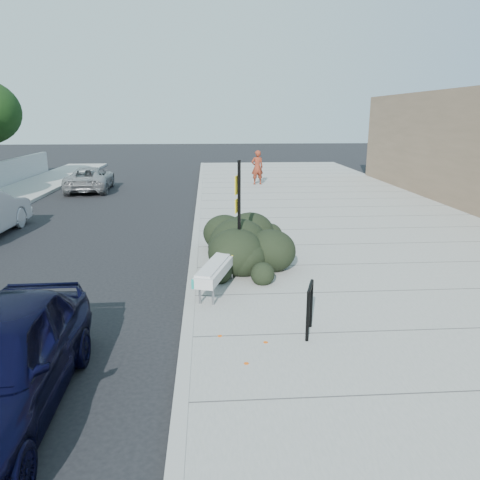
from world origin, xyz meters
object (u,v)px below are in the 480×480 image
object	(u,v)px
bike_rack	(310,304)
pedestrian	(257,167)
suv_silver	(90,179)
sign_post	(239,211)
bench	(217,269)

from	to	relation	value
bike_rack	pedestrian	xyz separation A→B (m)	(1.05, 19.14, 0.40)
suv_silver	pedestrian	world-z (taller)	pedestrian
bike_rack	sign_post	world-z (taller)	sign_post
bike_rack	sign_post	xyz separation A→B (m)	(-1.05, 3.55, 1.02)
bike_rack	suv_silver	distance (m)	20.12
suv_silver	pedestrian	xyz separation A→B (m)	(9.28, 0.78, 0.47)
sign_post	bike_rack	bearing A→B (deg)	-53.58
bench	pedestrian	world-z (taller)	pedestrian
bench	pedestrian	distance (m)	17.05
bench	sign_post	xyz separation A→B (m)	(0.58, 1.24, 1.07)
bench	sign_post	size ratio (longest dim) A/B	0.78
suv_silver	pedestrian	distance (m)	9.33
bench	suv_silver	xyz separation A→B (m)	(-6.60, 16.05, -0.02)
sign_post	suv_silver	size ratio (longest dim) A/B	0.60
bench	bike_rack	distance (m)	2.82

